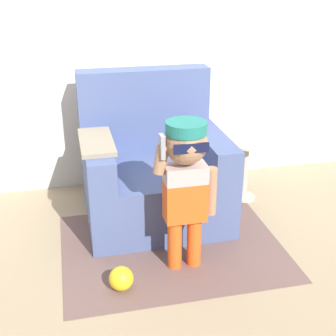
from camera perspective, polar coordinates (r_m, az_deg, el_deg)
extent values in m
plane|color=#998466|center=(3.50, -1.27, -5.32)|extent=(10.00, 10.00, 0.00)
cube|color=silver|center=(3.69, -3.47, 17.42)|extent=(10.00, 0.05, 2.60)
cube|color=#475684|center=(3.36, -1.67, -2.71)|extent=(0.97, 0.92, 0.41)
cube|color=#475684|center=(3.52, -2.96, 7.26)|extent=(0.97, 0.18, 0.59)
cube|color=#475684|center=(3.11, -8.60, 1.05)|extent=(0.17, 0.74, 0.22)
cube|color=#475684|center=(3.25, 5.45, 2.25)|extent=(0.17, 0.74, 0.22)
cube|color=gray|center=(3.06, -8.74, 3.17)|extent=(0.21, 0.50, 0.03)
cylinder|color=#E05119|center=(2.83, 0.81, -9.19)|extent=(0.09, 0.09, 0.33)
cylinder|color=#E05119|center=(2.85, 3.18, -8.89)|extent=(0.09, 0.09, 0.33)
cube|color=#E05119|center=(2.70, 2.09, -3.98)|extent=(0.24, 0.14, 0.24)
cube|color=#B29993|center=(2.62, 2.14, -0.66)|extent=(0.24, 0.14, 0.10)
sphere|color=#997051|center=(2.55, 2.20, 3.02)|extent=(0.24, 0.24, 0.24)
cylinder|color=#1E7066|center=(2.52, 2.23, 4.93)|extent=(0.23, 0.23, 0.07)
cube|color=#1E7066|center=(2.63, 1.62, 5.17)|extent=(0.14, 0.11, 0.01)
cube|color=#0F1433|center=(2.45, 2.87, 2.40)|extent=(0.19, 0.01, 0.05)
cylinder|color=#997051|center=(2.72, 5.25, -2.83)|extent=(0.07, 0.07, 0.29)
cylinder|color=#997051|center=(2.55, -0.86, 1.07)|extent=(0.10, 0.07, 0.17)
cube|color=gray|center=(2.51, -0.74, 2.64)|extent=(0.02, 0.07, 0.13)
cylinder|color=beige|center=(3.74, 9.12, -3.48)|extent=(0.19, 0.19, 0.02)
cylinder|color=beige|center=(3.65, 9.33, -0.47)|extent=(0.05, 0.05, 0.45)
cylinder|color=beige|center=(3.56, 9.58, 2.98)|extent=(0.28, 0.28, 0.02)
cube|color=brown|center=(3.09, 0.48, -9.53)|extent=(1.41, 1.11, 0.01)
sphere|color=yellow|center=(2.71, -5.73, -13.26)|extent=(0.14, 0.14, 0.14)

